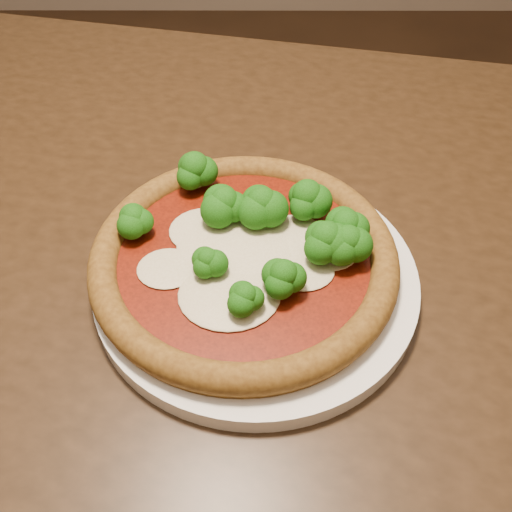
{
  "coord_description": "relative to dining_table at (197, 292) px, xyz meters",
  "views": [
    {
      "loc": [
        0.18,
        -0.65,
        1.17
      ],
      "look_at": [
        0.18,
        -0.3,
        0.79
      ],
      "focal_mm": 40.0,
      "sensor_mm": 36.0,
      "label": 1
    }
  ],
  "objects": [
    {
      "name": "dining_table",
      "position": [
        0.0,
        0.0,
        0.0
      ],
      "size": [
        1.43,
        1.13,
        0.75
      ],
      "rotation": [
        0.0,
        0.0,
        -0.21
      ],
      "color": "black",
      "rests_on": "floor"
    },
    {
      "name": "pizza",
      "position": [
        0.06,
        -0.05,
        0.12
      ],
      "size": [
        0.29,
        0.29,
        0.06
      ],
      "rotation": [
        0.0,
        0.0,
        0.13
      ],
      "color": "brown",
      "rests_on": "plate"
    },
    {
      "name": "plate",
      "position": [
        0.07,
        -0.06,
        0.1
      ],
      "size": [
        0.31,
        0.31,
        0.02
      ],
      "primitive_type": "cylinder",
      "color": "white",
      "rests_on": "dining_table"
    },
    {
      "name": "floor",
      "position": [
        -0.11,
        0.23,
        -0.66
      ],
      "size": [
        4.0,
        4.0,
        0.0
      ],
      "primitive_type": "plane",
      "color": "black",
      "rests_on": "ground"
    }
  ]
}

